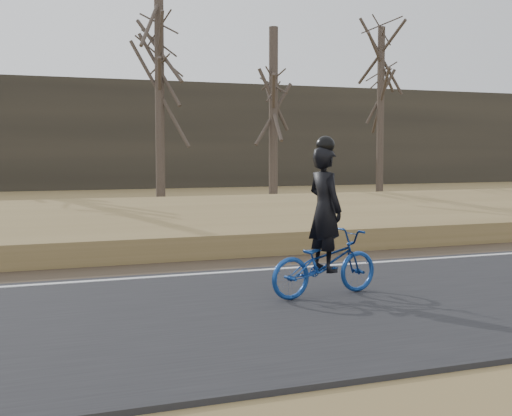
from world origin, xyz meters
name	(u,v)px	position (x,y,z in m)	size (l,w,h in m)	color
ground	(18,293)	(0.00, 0.00, 0.00)	(120.00, 120.00, 0.00)	olive
road	(30,330)	(0.00, -2.50, 0.03)	(120.00, 6.00, 0.06)	black
edge_line	(17,286)	(0.00, 0.20, 0.07)	(120.00, 0.12, 0.01)	silver
shoulder	(13,278)	(0.00, 1.20, 0.02)	(120.00, 1.60, 0.04)	#473A2B
embankment	(5,244)	(0.00, 4.20, 0.22)	(120.00, 5.00, 0.44)	olive
cyclist	(325,245)	(3.98, -2.11, 0.78)	(1.81, 0.87, 2.23)	navy
bare_tree_center	(160,84)	(6.15, 16.02, 4.65)	(0.36, 0.36, 9.29)	#4D4138
bare_tree_right	(273,116)	(10.57, 15.26, 3.48)	(0.36, 0.36, 6.97)	#4D4138
bare_tree_far_right	(380,111)	(17.85, 19.14, 4.02)	(0.36, 0.36, 8.05)	#4D4138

